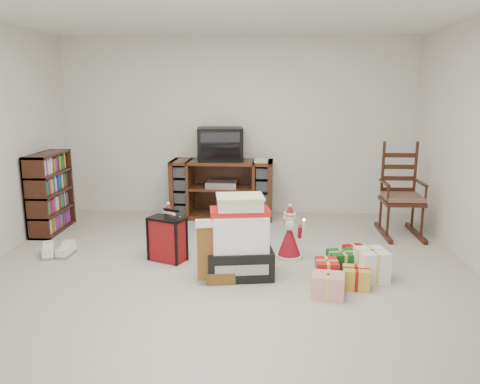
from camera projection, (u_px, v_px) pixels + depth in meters
The scene contains 13 objects.
room at pixel (223, 150), 4.25m from camera, with size 5.01×5.01×2.51m.
tv_stand at pixel (222, 189), 6.60m from camera, with size 1.44×0.57×0.81m.
bookshelf at pixel (50, 194), 5.94m from camera, with size 0.27×0.82×1.01m.
rocking_chair at pixel (400, 202), 5.83m from camera, with size 0.48×0.80×1.20m.
gift_pile at pixel (240, 242), 4.52m from camera, with size 0.68×0.53×0.78m.
red_suitcase at pixel (167, 239), 4.93m from camera, with size 0.41×0.33×0.55m.
stocking at pixel (209, 251), 4.35m from camera, with size 0.29×0.12×0.62m, color #0D7813, non-canonical shape.
teddy_bear at pixel (247, 255), 4.69m from camera, with size 0.24×0.21×0.36m.
santa_figurine at pixel (289, 238), 5.01m from camera, with size 0.29×0.27×0.59m.
mrs_claus_figurine at pixel (169, 235), 5.11m from camera, with size 0.28×0.27×0.58m.
sneaker_pair at pixel (57, 251), 5.11m from camera, with size 0.37×0.32×0.10m.
gift_cluster at pixel (347, 267), 4.46m from camera, with size 0.74×1.03×0.25m.
crt_television at pixel (220, 144), 6.49m from camera, with size 0.66×0.51×0.46m.
Camera 1 is at (0.35, -4.22, 1.79)m, focal length 35.00 mm.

